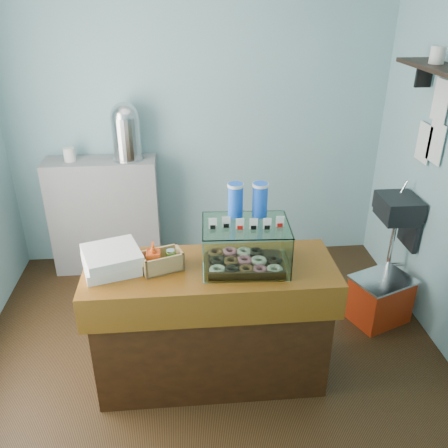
{
  "coord_description": "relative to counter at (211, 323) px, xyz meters",
  "views": [
    {
      "loc": [
        -0.14,
        -2.81,
        2.49
      ],
      "look_at": [
        0.09,
        -0.15,
        1.15
      ],
      "focal_mm": 38.0,
      "sensor_mm": 36.0,
      "label": 1
    }
  ],
  "objects": [
    {
      "name": "ground",
      "position": [
        0.0,
        0.25,
        -0.46
      ],
      "size": [
        3.5,
        3.5,
        0.0
      ],
      "primitive_type": "plane",
      "color": "black",
      "rests_on": "ground"
    },
    {
      "name": "coffee_urn",
      "position": [
        -0.64,
        1.57,
        0.91
      ],
      "size": [
        0.28,
        0.28,
        0.51
      ],
      "color": "silver",
      "rests_on": "back_shelf"
    },
    {
      "name": "room_shell",
      "position": [
        0.03,
        0.26,
        1.25
      ],
      "size": [
        3.54,
        3.04,
        2.82
      ],
      "color": "#7FAEB9",
      "rests_on": "ground"
    },
    {
      "name": "red_cooler",
      "position": [
        1.41,
        0.51,
        -0.26
      ],
      "size": [
        0.55,
        0.5,
        0.4
      ],
      "rotation": [
        0.0,
        0.0,
        0.39
      ],
      "color": "#AA290D",
      "rests_on": "ground"
    },
    {
      "name": "display_case",
      "position": [
        0.22,
        0.03,
        0.61
      ],
      "size": [
        0.56,
        0.42,
        0.51
      ],
      "rotation": [
        0.0,
        0.0,
        -0.05
      ],
      "color": "#351B10",
      "rests_on": "counter"
    },
    {
      "name": "back_shelf",
      "position": [
        -0.9,
        1.57,
        0.09
      ],
      "size": [
        1.0,
        0.32,
        1.1
      ],
      "primitive_type": "cube",
      "color": "gray",
      "rests_on": "ground"
    },
    {
      "name": "condiment_crate",
      "position": [
        -0.32,
        -0.0,
        0.51
      ],
      "size": [
        0.29,
        0.23,
        0.2
      ],
      "rotation": [
        0.0,
        0.0,
        0.34
      ],
      "color": "tan",
      "rests_on": "counter"
    },
    {
      "name": "pastry_boxes",
      "position": [
        -0.62,
        0.04,
        0.51
      ],
      "size": [
        0.43,
        0.42,
        0.13
      ],
      "rotation": [
        0.0,
        0.0,
        0.28
      ],
      "color": "white",
      "rests_on": "counter"
    },
    {
      "name": "counter",
      "position": [
        0.0,
        0.0,
        0.0
      ],
      "size": [
        1.6,
        0.6,
        0.9
      ],
      "color": "#3E1E0C",
      "rests_on": "ground"
    }
  ]
}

